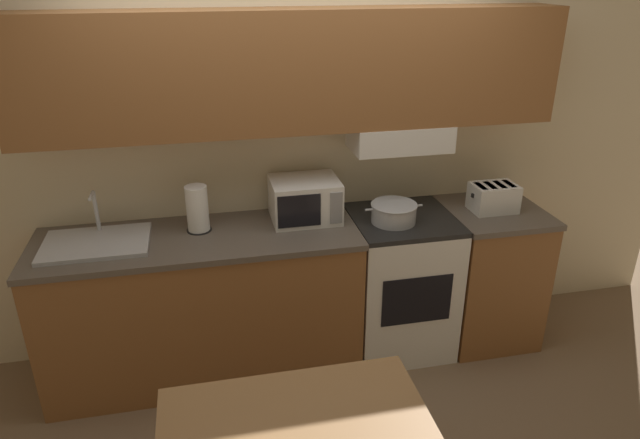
{
  "coord_description": "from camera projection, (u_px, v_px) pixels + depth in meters",
  "views": [
    {
      "loc": [
        -0.56,
        -3.38,
        2.36
      ],
      "look_at": [
        0.05,
        -0.57,
        1.08
      ],
      "focal_mm": 32.0,
      "sensor_mm": 36.0,
      "label": 1
    }
  ],
  "objects": [
    {
      "name": "microwave",
      "position": [
        305.0,
        200.0,
        3.48
      ],
      "size": [
        0.41,
        0.35,
        0.25
      ],
      "color": "white",
      "rests_on": "lower_counter_main"
    },
    {
      "name": "toaster",
      "position": [
        493.0,
        197.0,
        3.62
      ],
      "size": [
        0.29,
        0.2,
        0.17
      ],
      "color": "white",
      "rests_on": "lower_counter_right_stub"
    },
    {
      "name": "stove_range",
      "position": [
        399.0,
        282.0,
        3.74
      ],
      "size": [
        0.63,
        0.63,
        0.93
      ],
      "color": "white",
      "rests_on": "ground_plane"
    },
    {
      "name": "ground_plane",
      "position": [
        296.0,
        327.0,
        4.09
      ],
      "size": [
        16.0,
        16.0,
        0.0
      ],
      "primitive_type": "plane",
      "color": "#7F664C"
    },
    {
      "name": "wall_back",
      "position": [
        297.0,
        117.0,
        3.4
      ],
      "size": [
        5.51,
        0.38,
        2.55
      ],
      "color": "beige",
      "rests_on": "ground_plane"
    },
    {
      "name": "sink_basin",
      "position": [
        96.0,
        242.0,
        3.19
      ],
      "size": [
        0.58,
        0.42,
        0.27
      ],
      "color": "#B7BABF",
      "rests_on": "lower_counter_main"
    },
    {
      "name": "lower_counter_main",
      "position": [
        204.0,
        305.0,
        3.49
      ],
      "size": [
        1.88,
        0.65,
        0.93
      ],
      "color": "brown",
      "rests_on": "ground_plane"
    },
    {
      "name": "paper_towel_roll",
      "position": [
        197.0,
        209.0,
        3.32
      ],
      "size": [
        0.15,
        0.15,
        0.28
      ],
      "color": "black",
      "rests_on": "lower_counter_main"
    },
    {
      "name": "cooking_pot",
      "position": [
        394.0,
        212.0,
        3.46
      ],
      "size": [
        0.36,
        0.28,
        0.12
      ],
      "color": "#B7BABF",
      "rests_on": "stove_range"
    },
    {
      "name": "lower_counter_right_stub",
      "position": [
        487.0,
        273.0,
        3.86
      ],
      "size": [
        0.61,
        0.65,
        0.93
      ],
      "color": "brown",
      "rests_on": "ground_plane"
    }
  ]
}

